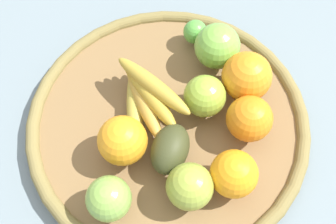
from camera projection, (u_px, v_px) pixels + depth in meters
The scene contains 13 objects.
ground_plane at pixel (168, 127), 0.71m from camera, with size 2.40×2.40×0.00m, color slate.
basket at pixel (168, 123), 0.70m from camera, with size 0.46×0.46×0.03m.
banana_bunch at pixel (145, 96), 0.67m from camera, with size 0.11×0.15×0.06m.
avocado at pixel (170, 149), 0.63m from camera, with size 0.08×0.06×0.06m, color #373B1E.
orange_3 at pixel (249, 119), 0.64m from camera, with size 0.07×0.07×0.07m, color orange.
orange_2 at pixel (247, 77), 0.67m from camera, with size 0.08×0.08×0.08m, color orange.
apple_3 at pixel (109, 199), 0.59m from camera, with size 0.06×0.06×0.06m, color #80AA46.
apple_1 at pixel (217, 46), 0.70m from camera, with size 0.08×0.08×0.08m, color #76B542.
apple_2 at pixel (190, 186), 0.59m from camera, with size 0.07×0.07×0.07m, color #93A539.
apple_0 at pixel (205, 96), 0.66m from camera, with size 0.07×0.07×0.07m, color #8DAF36.
orange_1 at pixel (122, 141), 0.62m from camera, with size 0.07×0.07×0.07m, color orange.
lime_0 at pixel (195, 32), 0.74m from camera, with size 0.04×0.04×0.04m, color #54A23C.
orange_0 at pixel (234, 174), 0.60m from camera, with size 0.07×0.07×0.07m, color orange.
Camera 1 is at (-0.19, -0.25, 0.64)m, focal length 45.61 mm.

